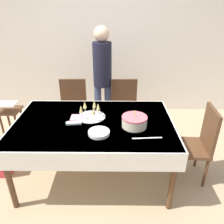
% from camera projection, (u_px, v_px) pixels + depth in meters
% --- Properties ---
extents(ground_plane, '(12.00, 12.00, 0.00)m').
position_uv_depth(ground_plane, '(96.00, 174.00, 2.81)').
color(ground_plane, tan).
extents(wall_back, '(8.00, 0.05, 2.70)m').
position_uv_depth(wall_back, '(101.00, 41.00, 3.93)').
color(wall_back, silver).
rests_on(wall_back, ground_plane).
extents(dining_table, '(1.80, 1.16, 0.78)m').
position_uv_depth(dining_table, '(94.00, 129.00, 2.51)').
color(dining_table, silver).
rests_on(dining_table, ground_plane).
extents(dining_chair_far_left, '(0.43, 0.43, 0.94)m').
position_uv_depth(dining_chair_far_left, '(73.00, 108.00, 3.39)').
color(dining_chair_far_left, '#51331E').
rests_on(dining_chair_far_left, ground_plane).
extents(dining_chair_far_right, '(0.45, 0.45, 0.94)m').
position_uv_depth(dining_chair_far_right, '(124.00, 108.00, 3.38)').
color(dining_chair_far_right, '#51331E').
rests_on(dining_chair_far_right, ground_plane).
extents(dining_chair_right_end, '(0.45, 0.45, 0.94)m').
position_uv_depth(dining_chair_right_end, '(198.00, 142.00, 2.57)').
color(dining_chair_right_end, '#51331E').
rests_on(dining_chair_right_end, ground_plane).
extents(birthday_cake, '(0.27, 0.27, 0.19)m').
position_uv_depth(birthday_cake, '(134.00, 121.00, 2.34)').
color(birthday_cake, beige).
rests_on(birthday_cake, dining_table).
extents(champagne_tray, '(0.32, 0.32, 0.18)m').
position_uv_depth(champagne_tray, '(91.00, 111.00, 2.52)').
color(champagne_tray, silver).
rests_on(champagne_tray, dining_table).
extents(plate_stack_main, '(0.22, 0.22, 0.03)m').
position_uv_depth(plate_stack_main, '(99.00, 133.00, 2.22)').
color(plate_stack_main, white).
rests_on(plate_stack_main, dining_table).
extents(cake_knife, '(0.30, 0.04, 0.00)m').
position_uv_depth(cake_knife, '(147.00, 138.00, 2.16)').
color(cake_knife, silver).
rests_on(cake_knife, dining_table).
extents(fork_pile, '(0.18, 0.08, 0.02)m').
position_uv_depth(fork_pile, '(74.00, 123.00, 2.42)').
color(fork_pile, silver).
rests_on(fork_pile, dining_table).
extents(napkin_pile, '(0.15, 0.15, 0.01)m').
position_uv_depth(napkin_pile, '(77.00, 118.00, 2.53)').
color(napkin_pile, pink).
rests_on(napkin_pile, dining_table).
extents(person_standing, '(0.28, 0.28, 1.70)m').
position_uv_depth(person_standing, '(102.00, 72.00, 3.30)').
color(person_standing, '#3F4C72').
rests_on(person_standing, ground_plane).
extents(high_chair, '(0.33, 0.35, 0.71)m').
position_uv_depth(high_chair, '(10.00, 115.00, 3.24)').
color(high_chair, '#51331E').
rests_on(high_chair, ground_plane).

